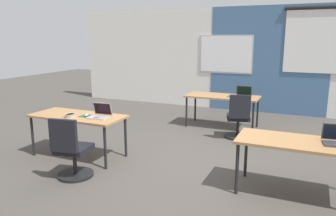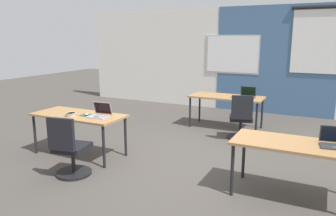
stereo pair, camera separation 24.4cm
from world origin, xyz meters
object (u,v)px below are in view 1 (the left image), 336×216
at_px(mouse_near_left_inner, 87,115).
at_px(mouse_far_right, 232,96).
at_px(desk_far_center, 222,98).
at_px(desk_near_left, 78,119).
at_px(desk_near_right, 302,146).
at_px(laptop_far_right, 243,95).
at_px(snack_bowl, 70,115).
at_px(chair_near_left_inner, 72,153).
at_px(laptop_near_left_inner, 100,114).
at_px(chair_far_right, 238,120).

distance_m(mouse_near_left_inner, mouse_far_right, 3.29).
bearing_deg(desk_far_center, mouse_far_right, -10.52).
bearing_deg(mouse_near_left_inner, desk_far_center, 60.97).
xyz_separation_m(desk_near_left, desk_near_right, (3.50, 0.00, 0.00)).
distance_m(desk_near_right, laptop_far_right, 3.13).
xyz_separation_m(mouse_far_right, snack_bowl, (-1.98, -2.94, 0.01)).
relative_size(chair_near_left_inner, mouse_far_right, 9.03).
distance_m(laptop_near_left_inner, mouse_near_left_inner, 0.25).
xyz_separation_m(laptop_near_left_inner, chair_far_right, (1.84, 2.06, -0.39)).
bearing_deg(laptop_far_right, chair_near_left_inner, -118.38).
distance_m(mouse_far_right, chair_far_right, 0.82).
xyz_separation_m(mouse_near_left_inner, chair_near_left_inner, (0.30, -0.76, -0.36)).
relative_size(laptop_near_left_inner, mouse_far_right, 3.48).
relative_size(mouse_near_left_inner, mouse_far_right, 1.06).
distance_m(chair_near_left_inner, mouse_far_right, 3.85).
distance_m(mouse_near_left_inner, chair_near_left_inner, 0.90).
bearing_deg(chair_near_left_inner, mouse_near_left_inner, -78.06).
relative_size(desk_far_center, chair_far_right, 1.74).
bearing_deg(desk_near_right, laptop_near_left_inner, 179.62).
height_order(desk_near_left, laptop_far_right, laptop_far_right).
height_order(desk_near_left, snack_bowl, snack_bowl).
height_order(mouse_far_right, snack_bowl, snack_bowl).
bearing_deg(laptop_near_left_inner, desk_far_center, 59.75).
relative_size(laptop_near_left_inner, snack_bowl, 2.00).
xyz_separation_m(laptop_near_left_inner, mouse_far_right, (1.55, 2.74, -0.03)).
bearing_deg(chair_far_right, desk_near_left, 26.22).
height_order(desk_near_left, mouse_far_right, mouse_far_right).
bearing_deg(chair_far_right, desk_near_right, 104.22).
bearing_deg(desk_near_right, mouse_near_left_inner, -179.86).
xyz_separation_m(desk_near_left, snack_bowl, (0.00, -0.18, 0.10)).
relative_size(desk_near_left, mouse_near_left_inner, 14.80).
relative_size(mouse_near_left_inner, laptop_far_right, 0.31).
bearing_deg(chair_near_left_inner, desk_far_center, -119.05).
xyz_separation_m(desk_near_right, desk_far_center, (-1.75, 2.80, 0.00)).
bearing_deg(laptop_near_left_inner, mouse_near_left_inner, -178.29).
bearing_deg(mouse_far_right, mouse_near_left_inner, -122.90).
height_order(laptop_far_right, snack_bowl, laptop_far_right).
bearing_deg(chair_near_left_inner, chair_far_right, -131.58).
bearing_deg(snack_bowl, laptop_far_right, 53.97).
distance_m(desk_near_left, mouse_near_left_inner, 0.21).
xyz_separation_m(desk_near_right, chair_near_left_inner, (-3.01, -0.77, -0.28)).
distance_m(desk_near_left, desk_far_center, 3.30).
relative_size(desk_near_right, chair_far_right, 1.74).
relative_size(desk_far_center, mouse_far_right, 15.71).
distance_m(desk_far_center, chair_far_right, 0.93).
height_order(laptop_near_left_inner, mouse_near_left_inner, laptop_near_left_inner).
relative_size(desk_near_right, mouse_near_left_inner, 14.80).
bearing_deg(desk_near_left, desk_near_right, 0.00).
xyz_separation_m(desk_near_left, mouse_near_left_inner, (0.19, -0.01, 0.08)).
xyz_separation_m(desk_near_right, laptop_near_left_inner, (-3.06, 0.02, 0.11)).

